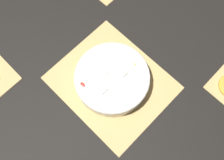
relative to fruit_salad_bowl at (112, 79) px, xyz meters
name	(u,v)px	position (x,y,z in m)	size (l,w,h in m)	color
ground_plane	(112,83)	(0.00, 0.00, -0.04)	(6.00, 6.00, 0.00)	black
bamboo_mat_center	(112,83)	(0.00, 0.00, -0.04)	(0.40, 0.34, 0.01)	tan
fruit_salad_bowl	(112,79)	(0.00, 0.00, 0.00)	(0.26, 0.26, 0.07)	silver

